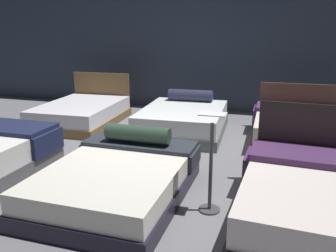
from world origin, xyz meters
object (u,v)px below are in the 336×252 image
bed_3 (82,113)px  bed_4 (183,120)px  bed_1 (118,179)px  price_sign (211,174)px  bed_5 (297,128)px  bed_2 (320,199)px

bed_3 → bed_4: bed_3 is taller
bed_1 → bed_3: (-2.18, 2.88, 0.00)m
bed_1 → price_sign: 1.13m
price_sign → bed_3: bearing=138.5°
bed_3 → bed_5: bearing=-2.2°
bed_2 → price_sign: price_sign is taller
bed_1 → bed_5: (2.16, 2.90, 0.03)m
bed_3 → bed_5: 4.34m
bed_1 → bed_4: size_ratio=1.03×
bed_2 → bed_3: bed_2 is taller
bed_2 → price_sign: size_ratio=1.90×
bed_4 → price_sign: 3.05m
bed_1 → price_sign: bearing=-0.7°
bed_2 → bed_1: bearing=-175.2°
bed_3 → price_sign: 4.40m
bed_4 → price_sign: size_ratio=1.86×
bed_2 → bed_5: (-0.08, 2.85, -0.01)m
bed_5 → bed_3: bearing=179.9°
bed_3 → bed_4: (2.25, -0.05, 0.03)m
bed_3 → bed_4: bearing=-3.7°
bed_4 → bed_5: size_ratio=1.07×
bed_1 → bed_4: 2.83m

